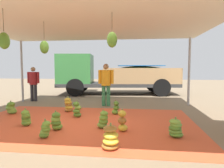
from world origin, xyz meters
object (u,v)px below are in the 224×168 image
(worker_0, at_px, (106,81))
(banana_bunch_8, at_px, (68,105))
(banana_bunch_0, at_px, (110,139))
(worker_1, at_px, (33,81))
(banana_bunch_3, at_px, (122,122))
(banana_bunch_5, at_px, (116,108))
(banana_bunch_4, at_px, (26,118))
(banana_bunch_2, at_px, (11,108))
(cargo_truck_main, at_px, (113,75))
(banana_bunch_7, at_px, (103,120))
(banana_bunch_6, at_px, (56,122))
(banana_bunch_1, at_px, (45,130))
(banana_bunch_9, at_px, (175,128))
(banana_bunch_10, at_px, (77,110))

(worker_0, bearing_deg, banana_bunch_8, -131.41)
(banana_bunch_0, xyz_separation_m, worker_1, (-4.45, 5.32, 0.73))
(banana_bunch_3, xyz_separation_m, banana_bunch_5, (-0.36, 1.79, -0.03))
(banana_bunch_4, bearing_deg, banana_bunch_2, 135.50)
(cargo_truck_main, height_order, worker_1, cargo_truck_main)
(banana_bunch_3, distance_m, banana_bunch_7, 0.55)
(banana_bunch_3, xyz_separation_m, banana_bunch_6, (-1.69, -0.12, -0.03))
(cargo_truck_main, bearing_deg, banana_bunch_6, -94.32)
(banana_bunch_8, bearing_deg, cargo_truck_main, 79.34)
(banana_bunch_3, relative_size, worker_0, 0.32)
(banana_bunch_5, bearing_deg, banana_bunch_0, -85.91)
(banana_bunch_4, xyz_separation_m, banana_bunch_8, (0.56, 1.86, 0.03))
(banana_bunch_2, distance_m, banana_bunch_7, 3.66)
(banana_bunch_6, height_order, banana_bunch_8, banana_bunch_8)
(banana_bunch_8, bearing_deg, worker_1, 139.46)
(banana_bunch_1, bearing_deg, banana_bunch_5, 61.42)
(banana_bunch_6, distance_m, banana_bunch_9, 2.94)
(banana_bunch_4, xyz_separation_m, banana_bunch_10, (1.11, 1.11, 0.03))
(banana_bunch_1, height_order, banana_bunch_3, banana_bunch_3)
(banana_bunch_4, xyz_separation_m, worker_0, (1.74, 3.20, 0.82))
(banana_bunch_5, bearing_deg, banana_bunch_4, -144.71)
(banana_bunch_4, bearing_deg, banana_bunch_10, 45.09)
(banana_bunch_0, bearing_deg, banana_bunch_10, 120.02)
(banana_bunch_7, xyz_separation_m, banana_bunch_9, (1.77, -0.44, -0.03))
(banana_bunch_5, relative_size, banana_bunch_6, 0.99)
(banana_bunch_4, bearing_deg, banana_bunch_6, -15.33)
(banana_bunch_1, relative_size, banana_bunch_7, 0.87)
(banana_bunch_0, xyz_separation_m, banana_bunch_4, (-2.53, 1.34, -0.02))
(banana_bunch_3, bearing_deg, banana_bunch_8, 136.42)
(banana_bunch_7, relative_size, worker_0, 0.28)
(banana_bunch_1, bearing_deg, banana_bunch_7, 36.52)
(banana_bunch_2, bearing_deg, banana_bunch_4, -44.50)
(banana_bunch_1, distance_m, banana_bunch_5, 2.83)
(banana_bunch_6, xyz_separation_m, banana_bunch_8, (-0.43, 2.13, 0.02))
(banana_bunch_2, relative_size, banana_bunch_9, 1.01)
(banana_bunch_3, height_order, banana_bunch_6, banana_bunch_3)
(banana_bunch_0, xyz_separation_m, banana_bunch_6, (-1.54, 1.07, -0.00))
(banana_bunch_3, distance_m, banana_bunch_8, 2.92)
(banana_bunch_2, height_order, worker_0, worker_0)
(banana_bunch_7, distance_m, banana_bunch_10, 1.50)
(banana_bunch_3, bearing_deg, banana_bunch_6, -175.96)
(banana_bunch_5, height_order, worker_1, worker_1)
(banana_bunch_3, height_order, worker_0, worker_0)
(worker_0, relative_size, worker_1, 1.08)
(banana_bunch_7, bearing_deg, banana_bunch_5, 84.21)
(banana_bunch_3, distance_m, banana_bunch_9, 1.28)
(banana_bunch_7, bearing_deg, banana_bunch_4, -179.03)
(banana_bunch_8, bearing_deg, banana_bunch_9, -33.95)
(banana_bunch_8, bearing_deg, banana_bunch_3, -43.58)
(worker_1, bearing_deg, banana_bunch_3, -41.98)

